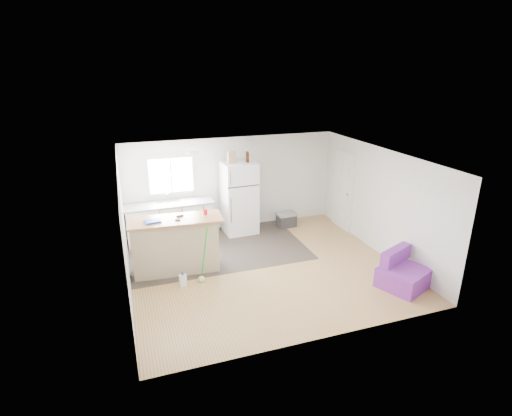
# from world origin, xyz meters

# --- Properties ---
(room) EXTENTS (5.51, 5.01, 2.41)m
(room) POSITION_xyz_m (0.00, 0.00, 1.20)
(room) COLOR #9A6E40
(room) RESTS_ON ground
(vinyl_zone) EXTENTS (4.05, 2.50, 0.00)m
(vinyl_zone) POSITION_xyz_m (-0.73, 1.25, 0.00)
(vinyl_zone) COLOR #2E2622
(vinyl_zone) RESTS_ON floor
(window) EXTENTS (1.18, 0.06, 0.98)m
(window) POSITION_xyz_m (-1.55, 2.49, 1.55)
(window) COLOR white
(window) RESTS_ON back_wall
(interior_door) EXTENTS (0.11, 0.92, 2.10)m
(interior_door) POSITION_xyz_m (2.72, 1.55, 1.02)
(interior_door) COLOR white
(interior_door) RESTS_ON right_wall
(ceiling_fixture) EXTENTS (0.30, 0.30, 0.07)m
(ceiling_fixture) POSITION_xyz_m (-1.20, 1.20, 2.36)
(ceiling_fixture) COLOR white
(ceiling_fixture) RESTS_ON ceiling
(kitchen_cabinets) EXTENTS (2.14, 0.70, 1.24)m
(kitchen_cabinets) POSITION_xyz_m (-1.69, 2.17, 0.48)
(kitchen_cabinets) COLOR white
(kitchen_cabinets) RESTS_ON floor
(peninsula) EXTENTS (1.93, 0.85, 1.16)m
(peninsula) POSITION_xyz_m (-1.79, 0.51, 0.59)
(peninsula) COLOR #BEB089
(peninsula) RESTS_ON floor
(refrigerator) EXTENTS (0.85, 0.80, 1.84)m
(refrigerator) POSITION_xyz_m (0.07, 2.10, 0.92)
(refrigerator) COLOR white
(refrigerator) RESTS_ON floor
(cooler) EXTENTS (0.52, 0.37, 0.38)m
(cooler) POSITION_xyz_m (1.35, 2.02, 0.19)
(cooler) COLOR #2C2C2E
(cooler) RESTS_ON floor
(purple_seat) EXTENTS (1.08, 1.07, 0.69)m
(purple_seat) POSITION_xyz_m (2.28, -1.55, 0.25)
(purple_seat) COLOR purple
(purple_seat) RESTS_ON floor
(cleaner_jug) EXTENTS (0.15, 0.12, 0.29)m
(cleaner_jug) POSITION_xyz_m (-1.77, -0.19, 0.13)
(cleaner_jug) COLOR white
(cleaner_jug) RESTS_ON floor
(mop) EXTENTS (0.25, 0.33, 1.21)m
(mop) POSITION_xyz_m (-1.37, -0.10, 0.23)
(mop) COLOR green
(mop) RESTS_ON floor
(red_cup) EXTENTS (0.09, 0.09, 0.12)m
(red_cup) POSITION_xyz_m (-1.12, 0.56, 1.22)
(red_cup) COLOR red
(red_cup) RESTS_ON peninsula
(blue_tray) EXTENTS (0.34, 0.28, 0.04)m
(blue_tray) POSITION_xyz_m (-2.21, 0.47, 1.18)
(blue_tray) COLOR #1344B3
(blue_tray) RESTS_ON peninsula
(tool_a) EXTENTS (0.15, 0.09, 0.03)m
(tool_a) POSITION_xyz_m (-1.64, 0.61, 1.17)
(tool_a) COLOR black
(tool_a) RESTS_ON peninsula
(tool_b) EXTENTS (0.11, 0.06, 0.03)m
(tool_b) POSITION_xyz_m (-1.72, 0.41, 1.17)
(tool_b) COLOR black
(tool_b) RESTS_ON peninsula
(cardboard_box) EXTENTS (0.21, 0.13, 0.30)m
(cardboard_box) POSITION_xyz_m (-0.12, 2.07, 1.99)
(cardboard_box) COLOR tan
(cardboard_box) RESTS_ON refrigerator
(bottle_left) EXTENTS (0.08, 0.08, 0.25)m
(bottle_left) POSITION_xyz_m (0.27, 2.00, 1.96)
(bottle_left) COLOR #331509
(bottle_left) RESTS_ON refrigerator
(bottle_right) EXTENTS (0.08, 0.08, 0.25)m
(bottle_right) POSITION_xyz_m (0.30, 2.12, 1.96)
(bottle_right) COLOR #331509
(bottle_right) RESTS_ON refrigerator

